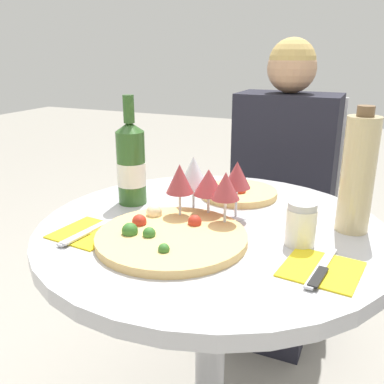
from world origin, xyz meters
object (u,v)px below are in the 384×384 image
seated_diner (278,207)px  tall_carafe (358,174)px  pizza_large (170,236)px  wine_bottle (131,164)px  dining_table (211,266)px  chair_behind_diner (285,211)px

seated_diner → tall_carafe: 0.73m
pizza_large → wine_bottle: 0.31m
dining_table → tall_carafe: bearing=18.7°
tall_carafe → wine_bottle: bearing=-175.2°
pizza_large → wine_bottle: size_ratio=1.15×
seated_diner → tall_carafe: (0.31, -0.57, 0.33)m
dining_table → seated_diner: (0.02, 0.68, -0.06)m
pizza_large → tall_carafe: size_ratio=1.16×
wine_bottle → pizza_large: bearing=-41.1°
wine_bottle → tall_carafe: (0.60, 0.05, 0.03)m
pizza_large → chair_behind_diner: bearing=85.5°
seated_diner → tall_carafe: size_ratio=3.84×
wine_bottle → tall_carafe: wine_bottle is taller
chair_behind_diner → tall_carafe: bearing=112.9°
chair_behind_diner → pizza_large: size_ratio=2.65×
seated_diner → wine_bottle: size_ratio=3.79×
chair_behind_diner → wine_bottle: wine_bottle is taller
chair_behind_diner → pizza_large: (-0.08, -0.97, 0.26)m
seated_diner → pizza_large: seated_diner is taller
chair_behind_diner → tall_carafe: tall_carafe is taller
dining_table → tall_carafe: (0.33, 0.11, 0.27)m
chair_behind_diner → seated_diner: 0.17m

